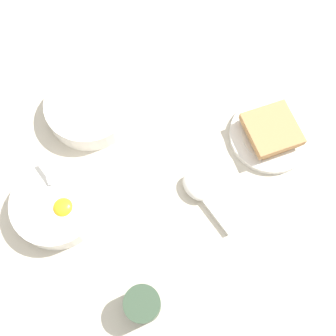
{
  "coord_description": "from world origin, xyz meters",
  "views": [
    {
      "loc": [
        0.24,
        -0.23,
        0.76
      ],
      "look_at": [
        0.04,
        -0.0,
        0.02
      ],
      "focal_mm": 42.0,
      "sensor_mm": 36.0,
      "label": 1
    }
  ],
  "objects": [
    {
      "name": "toast_plate",
      "position": [
        0.16,
        0.2,
        0.01
      ],
      "size": [
        0.17,
        0.17,
        0.02
      ],
      "color": "white",
      "rests_on": "ground_plane"
    },
    {
      "name": "soup_spoon",
      "position": [
        0.12,
        0.0,
        0.01
      ],
      "size": [
        0.15,
        0.07,
        0.03
      ],
      "color": "white",
      "rests_on": "ground_plane"
    },
    {
      "name": "ground_plane",
      "position": [
        0.0,
        0.0,
        0.0
      ],
      "size": [
        3.0,
        3.0,
        0.0
      ],
      "primitive_type": "plane",
      "color": "beige"
    },
    {
      "name": "drinking_cup",
      "position": [
        0.18,
        -0.23,
        0.03
      ],
      "size": [
        0.06,
        0.06,
        0.06
      ],
      "color": "#334733",
      "rests_on": "ground_plane"
    },
    {
      "name": "toast_sandwich",
      "position": [
        0.16,
        0.2,
        0.03
      ],
      "size": [
        0.14,
        0.15,
        0.03
      ],
      "color": "#9E7042",
      "rests_on": "toast_plate"
    },
    {
      "name": "egg_bowl",
      "position": [
        -0.07,
        -0.2,
        0.02
      ],
      "size": [
        0.17,
        0.17,
        0.07
      ],
      "color": "white",
      "rests_on": "ground_plane"
    },
    {
      "name": "congee_bowl",
      "position": [
        -0.18,
        -0.01,
        0.03
      ],
      "size": [
        0.19,
        0.19,
        0.05
      ],
      "color": "white",
      "rests_on": "ground_plane"
    }
  ]
}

